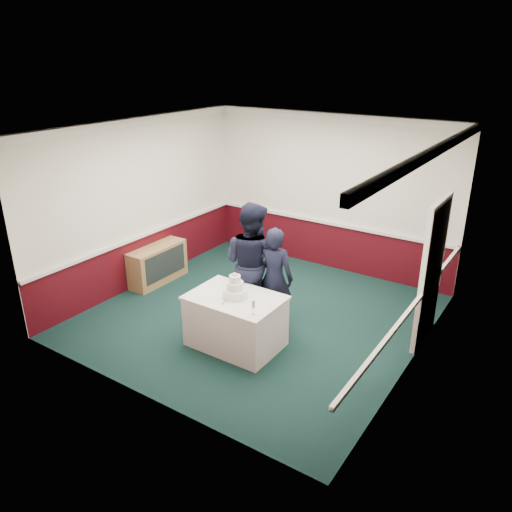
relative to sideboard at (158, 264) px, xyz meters
The scene contains 9 objects.
ground 2.31m from the sideboard, ahead, with size 5.00×5.00×0.00m, color #132F29.
room_shell 2.91m from the sideboard, 12.75° to the left, with size 5.00×5.00×3.00m.
sideboard is the anchor object (origin of this frame).
cake_table 2.68m from the sideboard, 21.46° to the right, with size 1.32×0.92×0.79m.
wedding_cake 2.74m from the sideboard, 21.46° to the right, with size 0.35×0.35×0.36m.
cake_knife 2.77m from the sideboard, 25.60° to the right, with size 0.01×0.22×0.01m, color silver.
champagne_flute 3.30m from the sideboard, 22.83° to the right, with size 0.05×0.05×0.21m.
person_man 2.35m from the sideboard, ahead, with size 0.95×0.74×1.95m, color black.
person_woman 2.71m from the sideboard, ahead, with size 0.60×0.39×1.64m, color black.
Camera 1 is at (3.97, -6.01, 4.01)m, focal length 35.00 mm.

